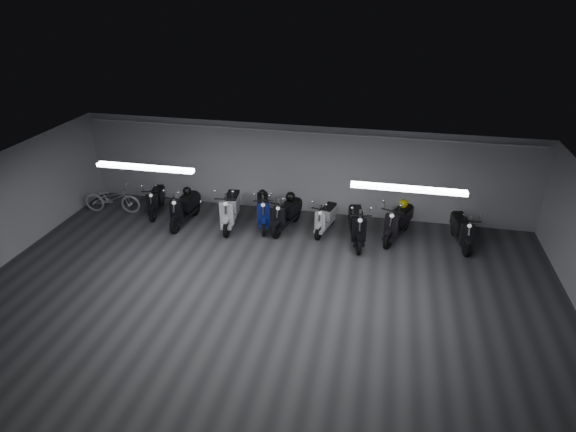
% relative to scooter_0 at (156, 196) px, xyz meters
% --- Properties ---
extents(floor, '(14.00, 10.00, 0.01)m').
position_rel_scooter_0_xyz_m(floor, '(4.41, -3.86, -0.62)').
color(floor, '#323234').
rests_on(floor, ground).
extents(ceiling, '(14.00, 10.00, 0.01)m').
position_rel_scooter_0_xyz_m(ceiling, '(4.41, -3.86, 2.19)').
color(ceiling, slate).
rests_on(ceiling, ground).
extents(back_wall, '(14.00, 0.01, 2.80)m').
position_rel_scooter_0_xyz_m(back_wall, '(4.41, 1.14, 0.79)').
color(back_wall, '#A9A9AC').
rests_on(back_wall, ground).
extents(fluor_strip_left, '(2.40, 0.18, 0.08)m').
position_rel_scooter_0_xyz_m(fluor_strip_left, '(1.41, -2.86, 2.13)').
color(fluor_strip_left, white).
rests_on(fluor_strip_left, ceiling).
extents(fluor_strip_right, '(2.40, 0.18, 0.08)m').
position_rel_scooter_0_xyz_m(fluor_strip_right, '(7.41, -2.86, 2.13)').
color(fluor_strip_right, white).
rests_on(fluor_strip_right, ceiling).
extents(conduit, '(13.60, 0.05, 0.05)m').
position_rel_scooter_0_xyz_m(conduit, '(4.41, 1.06, 2.01)').
color(conduit, white).
rests_on(conduit, back_wall).
extents(scooter_0, '(0.88, 1.72, 1.22)m').
position_rel_scooter_0_xyz_m(scooter_0, '(0.00, 0.00, 0.00)').
color(scooter_0, black).
rests_on(scooter_0, floor).
extents(scooter_1, '(0.80, 1.89, 1.37)m').
position_rel_scooter_0_xyz_m(scooter_1, '(1.15, -0.48, 0.07)').
color(scooter_1, black).
rests_on(scooter_1, floor).
extents(scooter_2, '(0.88, 2.04, 1.47)m').
position_rel_scooter_0_xyz_m(scooter_2, '(2.55, -0.33, 0.12)').
color(scooter_2, silver).
rests_on(scooter_2, floor).
extents(scooter_4, '(1.08, 1.92, 1.36)m').
position_rel_scooter_0_xyz_m(scooter_4, '(3.49, -0.10, 0.07)').
color(scooter_4, navy).
rests_on(scooter_4, floor).
extents(scooter_5, '(1.06, 1.87, 1.32)m').
position_rel_scooter_0_xyz_m(scooter_5, '(4.22, -0.19, 0.05)').
color(scooter_5, black).
rests_on(scooter_5, floor).
extents(scooter_6, '(0.90, 1.67, 1.18)m').
position_rel_scooter_0_xyz_m(scooter_6, '(5.36, -0.09, -0.02)').
color(scooter_6, silver).
rests_on(scooter_6, floor).
extents(scooter_7, '(0.97, 1.98, 1.41)m').
position_rel_scooter_0_xyz_m(scooter_7, '(6.30, -0.52, 0.09)').
color(scooter_7, black).
rests_on(scooter_7, floor).
extents(scooter_8, '(1.29, 2.01, 1.42)m').
position_rel_scooter_0_xyz_m(scooter_8, '(7.42, -0.11, 0.10)').
color(scooter_8, black).
rests_on(scooter_8, floor).
extents(scooter_9, '(0.85, 1.77, 1.27)m').
position_rel_scooter_0_xyz_m(scooter_9, '(9.15, -0.10, 0.02)').
color(scooter_9, black).
rests_on(scooter_9, floor).
extents(bicycle, '(1.83, 0.81, 1.15)m').
position_rel_scooter_0_xyz_m(bicycle, '(-1.41, -0.19, -0.04)').
color(bicycle, silver).
rests_on(bicycle, floor).
extents(helmet_0, '(0.29, 0.29, 0.29)m').
position_rel_scooter_0_xyz_m(helmet_0, '(4.29, 0.05, 0.35)').
color(helmet_0, black).
rests_on(helmet_0, scooter_5).
extents(helmet_1, '(0.26, 0.26, 0.26)m').
position_rel_scooter_0_xyz_m(helmet_1, '(1.18, -0.22, 0.37)').
color(helmet_1, black).
rests_on(helmet_1, scooter_1).
extents(helmet_2, '(0.23, 0.23, 0.23)m').
position_rel_scooter_0_xyz_m(helmet_2, '(3.42, 0.14, 0.34)').
color(helmet_2, black).
rests_on(helmet_2, scooter_4).
extents(helmet_3, '(0.26, 0.26, 0.26)m').
position_rel_scooter_0_xyz_m(helmet_3, '(7.52, 0.14, 0.40)').
color(helmet_3, '#BFAD0B').
rests_on(helmet_3, scooter_8).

